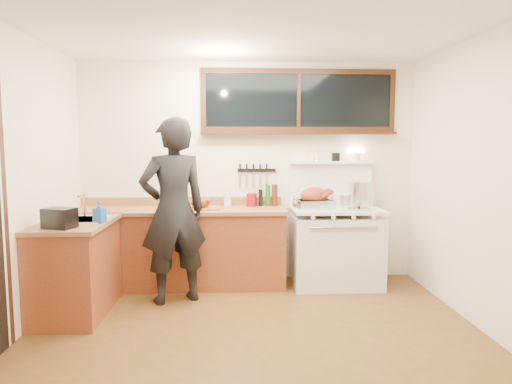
{
  "coord_description": "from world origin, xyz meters",
  "views": [
    {
      "loc": [
        -0.17,
        -3.75,
        1.63
      ],
      "look_at": [
        0.05,
        0.85,
        1.15
      ],
      "focal_mm": 32.0,
      "sensor_mm": 36.0,
      "label": 1
    }
  ],
  "objects": [
    {
      "name": "ground_plane",
      "position": [
        0.0,
        0.0,
        -0.01
      ],
      "size": [
        4.0,
        3.5,
        0.02
      ],
      "primitive_type": "cube",
      "color": "#523415"
    },
    {
      "name": "room_shell",
      "position": [
        0.0,
        0.0,
        1.65
      ],
      "size": [
        4.1,
        3.6,
        2.65
      ],
      "color": "white",
      "rests_on": "ground"
    },
    {
      "name": "counter_back",
      "position": [
        -0.8,
        1.45,
        0.45
      ],
      "size": [
        2.44,
        0.64,
        1.0
      ],
      "color": "brown",
      "rests_on": "ground"
    },
    {
      "name": "counter_left",
      "position": [
        -1.7,
        0.62,
        0.45
      ],
      "size": [
        0.64,
        1.09,
        0.9
      ],
      "color": "brown",
      "rests_on": "ground"
    },
    {
      "name": "sink_unit",
      "position": [
        -1.68,
        0.7,
        0.85
      ],
      "size": [
        0.5,
        0.45,
        0.37
      ],
      "color": "white",
      "rests_on": "counter_left"
    },
    {
      "name": "vintage_stove",
      "position": [
        1.0,
        1.41,
        0.47
      ],
      "size": [
        1.02,
        0.74,
        1.59
      ],
      "color": "white",
      "rests_on": "ground"
    },
    {
      "name": "back_window",
      "position": [
        0.6,
        1.72,
        2.06
      ],
      "size": [
        2.32,
        0.13,
        0.77
      ],
      "color": "black",
      "rests_on": "room_shell"
    },
    {
      "name": "knife_strip",
      "position": [
        0.08,
        1.73,
        1.31
      ],
      "size": [
        0.46,
        0.03,
        0.28
      ],
      "color": "black",
      "rests_on": "room_shell"
    },
    {
      "name": "man",
      "position": [
        -0.8,
        0.91,
        0.95
      ],
      "size": [
        0.82,
        0.7,
        1.91
      ],
      "color": "black",
      "rests_on": "ground"
    },
    {
      "name": "soap_bottle",
      "position": [
        -1.43,
        0.53,
        1.0
      ],
      "size": [
        0.12,
        0.12,
        0.2
      ],
      "color": "blue",
      "rests_on": "counter_left"
    },
    {
      "name": "toaster",
      "position": [
        -1.7,
        0.27,
        0.99
      ],
      "size": [
        0.3,
        0.26,
        0.18
      ],
      "color": "black",
      "rests_on": "counter_left"
    },
    {
      "name": "cutting_board",
      "position": [
        -0.55,
        1.38,
        0.95
      ],
      "size": [
        0.44,
        0.37,
        0.14
      ],
      "color": "olive",
      "rests_on": "counter_back"
    },
    {
      "name": "roast_turkey",
      "position": [
        0.75,
        1.4,
        1.0
      ],
      "size": [
        0.47,
        0.39,
        0.24
      ],
      "color": "silver",
      "rests_on": "vintage_stove"
    },
    {
      "name": "stockpot",
      "position": [
        1.35,
        1.61,
        1.04
      ],
      "size": [
        0.34,
        0.34,
        0.29
      ],
      "color": "silver",
      "rests_on": "vintage_stove"
    },
    {
      "name": "saucepan",
      "position": [
        1.17,
        1.67,
        0.96
      ],
      "size": [
        0.17,
        0.28,
        0.12
      ],
      "color": "silver",
      "rests_on": "vintage_stove"
    },
    {
      "name": "pot_lid",
      "position": [
        1.22,
        1.25,
        0.91
      ],
      "size": [
        0.29,
        0.29,
        0.04
      ],
      "color": "silver",
      "rests_on": "vintage_stove"
    },
    {
      "name": "coffee_tin",
      "position": [
        0.04,
        1.6,
        0.98
      ],
      "size": [
        0.13,
        0.12,
        0.16
      ],
      "color": "maroon",
      "rests_on": "counter_back"
    },
    {
      "name": "pitcher",
      "position": [
        -0.25,
        1.64,
        0.98
      ],
      "size": [
        0.09,
        0.09,
        0.17
      ],
      "color": "white",
      "rests_on": "counter_back"
    },
    {
      "name": "bottle_cluster",
      "position": [
        0.21,
        1.63,
        1.02
      ],
      "size": [
        0.33,
        0.07,
        0.26
      ],
      "color": "black",
      "rests_on": "counter_back"
    }
  ]
}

